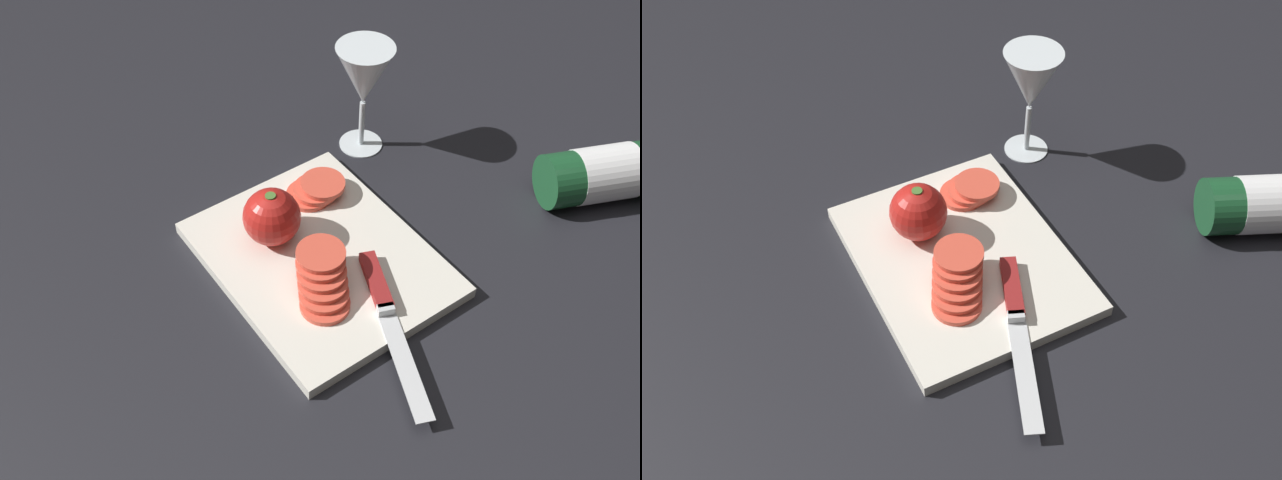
% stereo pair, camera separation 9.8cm
% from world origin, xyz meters
% --- Properties ---
extents(ground_plane, '(3.00, 3.00, 0.00)m').
position_xyz_m(ground_plane, '(0.00, 0.00, 0.00)').
color(ground_plane, black).
extents(cutting_board, '(0.33, 0.26, 0.02)m').
position_xyz_m(cutting_board, '(0.03, 0.01, 0.01)').
color(cutting_board, silver).
rests_on(cutting_board, ground_plane).
extents(wine_glass, '(0.09, 0.09, 0.18)m').
position_xyz_m(wine_glass, '(0.19, -0.19, 0.12)').
color(wine_glass, silver).
rests_on(wine_glass, ground_plane).
extents(whole_tomato, '(0.08, 0.08, 0.08)m').
position_xyz_m(whole_tomato, '(0.09, 0.04, 0.06)').
color(whole_tomato, red).
rests_on(whole_tomato, cutting_board).
extents(knife, '(0.24, 0.11, 0.01)m').
position_xyz_m(knife, '(-0.08, -0.01, 0.02)').
color(knife, silver).
rests_on(knife, cutting_board).
extents(tomato_slice_stack_near, '(0.11, 0.09, 0.05)m').
position_xyz_m(tomato_slice_stack_near, '(-0.02, 0.04, 0.04)').
color(tomato_slice_stack_near, '#DB4C38').
rests_on(tomato_slice_stack_near, cutting_board).
extents(tomato_slice_stack_far, '(0.07, 0.09, 0.02)m').
position_xyz_m(tomato_slice_stack_far, '(0.13, -0.05, 0.03)').
color(tomato_slice_stack_far, '#DB4C38').
rests_on(tomato_slice_stack_far, cutting_board).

